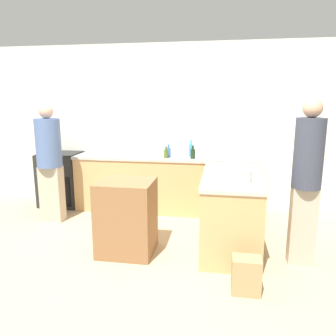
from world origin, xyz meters
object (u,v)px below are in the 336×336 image
range_oven (62,179)px  wine_bottle_dark (193,153)px  person_at_peninsula (307,176)px  dish_soap_bottle (191,150)px  paper_bag (246,275)px  person_by_range (50,160)px  water_bottle_blue (168,152)px  mixing_bowl (236,175)px  olive_oil_bottle (166,153)px  island_table (127,217)px

range_oven → wine_bottle_dark: size_ratio=4.52×
range_oven → wine_bottle_dark: bearing=-3.1°
wine_bottle_dark → person_at_peninsula: size_ratio=0.11×
dish_soap_bottle → paper_bag: 2.54m
person_by_range → person_at_peninsula: size_ratio=0.96×
water_bottle_blue → person_at_peninsula: (1.75, -1.49, 0.02)m
mixing_bowl → wine_bottle_dark: wine_bottle_dark is taller
range_oven → olive_oil_bottle: (1.86, -0.15, 0.52)m
mixing_bowl → paper_bag: bearing=-82.7°
range_oven → dish_soap_bottle: size_ratio=3.37×
dish_soap_bottle → person_at_peninsula: bearing=-48.6°
range_oven → water_bottle_blue: water_bottle_blue is taller
wine_bottle_dark → person_at_peninsula: bearing=-46.2°
island_table → mixing_bowl: mixing_bowl is taller
olive_oil_bottle → dish_soap_bottle: bearing=28.7°
dish_soap_bottle → wine_bottle_dark: bearing=-74.9°
island_table → person_by_range: size_ratio=0.51×
water_bottle_blue → wine_bottle_dark: bearing=-12.0°
wine_bottle_dark → mixing_bowl: bearing=-65.6°
water_bottle_blue → person_by_range: (-1.65, -0.71, -0.04)m
dish_soap_bottle → water_bottle_blue: dish_soap_bottle is taller
person_by_range → person_at_peninsula: bearing=-12.9°
olive_oil_bottle → dish_soap_bottle: (0.37, 0.20, 0.03)m
person_by_range → range_oven: bearing=106.7°
olive_oil_bottle → water_bottle_blue: bearing=80.2°
dish_soap_bottle → person_at_peninsula: person_at_peninsula is taller
wine_bottle_dark → range_oven: bearing=176.9°
mixing_bowl → olive_oil_bottle: (-1.03, 1.33, 0.01)m
mixing_bowl → dish_soap_bottle: bearing=113.4°
range_oven → olive_oil_bottle: 1.93m
mixing_bowl → olive_oil_bottle: 1.68m
dish_soap_bottle → paper_bag: size_ratio=0.78×
olive_oil_bottle → person_by_range: 1.74m
island_table → dish_soap_bottle: (0.59, 1.65, 0.57)m
island_table → paper_bag: bearing=-25.1°
olive_oil_bottle → water_bottle_blue: size_ratio=0.92×
island_table → water_bottle_blue: (0.24, 1.56, 0.54)m
olive_oil_bottle → dish_soap_bottle: size_ratio=0.68×
range_oven → mixing_bowl: bearing=-27.1°
island_table → range_oven: bearing=135.8°
dish_soap_bottle → wine_bottle_dark: dish_soap_bottle is taller
dish_soap_bottle → person_at_peninsula: (1.39, -1.58, -0.01)m
person_by_range → wine_bottle_dark: bearing=17.1°
olive_oil_bottle → paper_bag: size_ratio=0.53×
island_table → person_by_range: bearing=149.2°
island_table → dish_soap_bottle: 1.84m
range_oven → mixing_bowl: 3.29m
person_by_range → paper_bag: size_ratio=4.96×
island_table → water_bottle_blue: size_ratio=4.37×
water_bottle_blue → paper_bag: water_bottle_blue is taller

